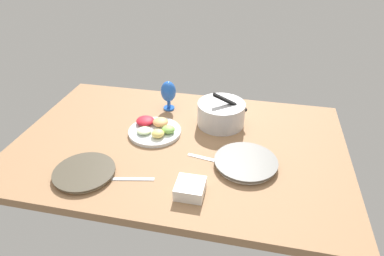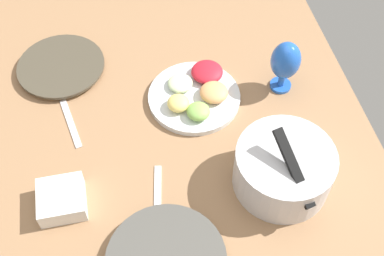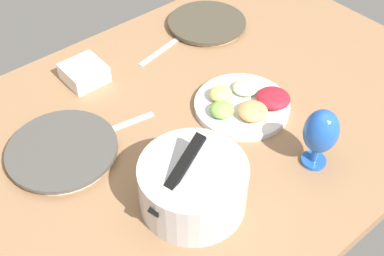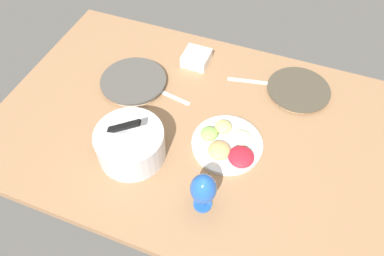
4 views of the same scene
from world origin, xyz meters
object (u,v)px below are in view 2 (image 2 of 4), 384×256
object	(u,v)px
square_bowl_white	(61,199)
fruit_platter	(196,94)
hurricane_glass_blue	(285,62)
mixing_bowl	(284,168)
dinner_plate_left	(61,67)

from	to	relation	value
square_bowl_white	fruit_platter	bearing A→B (deg)	124.39
fruit_platter	hurricane_glass_blue	size ratio (longest dim) A/B	1.57
mixing_bowl	hurricane_glass_blue	size ratio (longest dim) A/B	1.51
dinner_plate_left	square_bowl_white	xyz separation A→B (cm)	(46.71, -1.86, 1.80)
mixing_bowl	fruit_platter	size ratio (longest dim) A/B	0.96
dinner_plate_left	fruit_platter	bearing A→B (deg)	62.85
dinner_plate_left	square_bowl_white	world-z (taller)	square_bowl_white
hurricane_glass_blue	square_bowl_white	xyz separation A→B (cm)	(26.67, -65.19, -7.49)
mixing_bowl	fruit_platter	xyz separation A→B (cm)	(-31.79, -15.35, -4.69)
dinner_plate_left	hurricane_glass_blue	world-z (taller)	hurricane_glass_blue
dinner_plate_left	fruit_platter	size ratio (longest dim) A/B	0.99
dinner_plate_left	hurricane_glass_blue	xyz separation A→B (cm)	(20.03, 63.32, 9.29)
mixing_bowl	square_bowl_white	distance (cm)	55.47
dinner_plate_left	square_bowl_white	size ratio (longest dim) A/B	2.31
fruit_platter	square_bowl_white	xyz separation A→B (cm)	(27.24, -39.80, 0.97)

